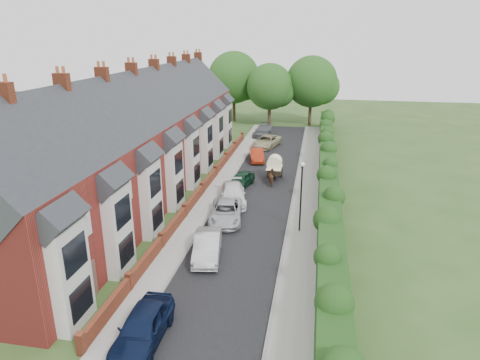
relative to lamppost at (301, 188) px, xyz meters
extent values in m
plane|color=#2D4C1E|center=(-3.40, -4.00, -3.30)|extent=(140.00, 140.00, 0.00)
cube|color=black|center=(-3.90, 7.00, -3.29)|extent=(6.00, 58.00, 0.02)
cube|color=gray|center=(0.20, 7.00, -3.24)|extent=(2.20, 58.00, 0.12)
cube|color=gray|center=(-7.75, 7.00, -3.24)|extent=(1.70, 58.00, 0.12)
cube|color=gray|center=(-0.85, 7.00, -3.23)|extent=(0.18, 58.00, 0.13)
cube|color=gray|center=(-6.95, 7.00, -3.23)|extent=(0.18, 58.00, 0.13)
cube|color=#193912|center=(2.00, 7.00, -2.05)|extent=(1.50, 58.00, 2.50)
cube|color=maroon|center=(-14.40, 6.00, -0.05)|extent=(8.00, 40.00, 6.50)
cube|color=#26292D|center=(-14.40, 6.00, 3.20)|extent=(8.00, 40.20, 8.00)
cube|color=silver|center=(-10.05, -12.10, -0.70)|extent=(0.70, 2.40, 5.20)
cube|color=black|center=(-9.68, -12.10, -1.90)|extent=(0.06, 1.80, 1.60)
cube|color=black|center=(-9.68, -12.10, 0.50)|extent=(0.06, 1.80, 1.60)
cube|color=#26292D|center=(-10.20, -12.10, 2.30)|extent=(1.70, 2.60, 1.70)
cube|color=#3F2D2D|center=(-10.36, -10.00, -2.25)|extent=(0.08, 0.90, 2.10)
cube|color=silver|center=(-10.35, -10.10, 1.10)|extent=(0.12, 1.20, 1.60)
cube|color=silver|center=(-10.05, -7.10, -0.70)|extent=(0.70, 2.40, 5.20)
cube|color=black|center=(-9.68, -7.10, -1.90)|extent=(0.06, 1.80, 1.60)
cube|color=black|center=(-9.68, -7.10, 0.50)|extent=(0.06, 1.80, 1.60)
cube|color=#26292D|center=(-10.20, -7.10, 2.30)|extent=(1.70, 2.60, 1.70)
cube|color=#3F2D2D|center=(-10.36, -5.00, -2.25)|extent=(0.08, 0.90, 2.10)
cube|color=silver|center=(-10.35, -5.10, 1.10)|extent=(0.12, 1.20, 1.60)
cube|color=silver|center=(-10.05, -2.10, -0.70)|extent=(0.70, 2.40, 5.20)
cube|color=black|center=(-9.68, -2.10, -1.90)|extent=(0.06, 1.80, 1.60)
cube|color=black|center=(-9.68, -2.10, 0.50)|extent=(0.06, 1.80, 1.60)
cube|color=#26292D|center=(-10.20, -2.10, 2.30)|extent=(1.70, 2.60, 1.70)
cube|color=#3F2D2D|center=(-10.36, 0.00, -2.25)|extent=(0.08, 0.90, 2.10)
cube|color=silver|center=(-10.35, -0.10, 1.10)|extent=(0.12, 1.20, 1.60)
cube|color=silver|center=(-10.05, 2.90, -0.70)|extent=(0.70, 2.40, 5.20)
cube|color=black|center=(-9.68, 2.90, -1.90)|extent=(0.06, 1.80, 1.60)
cube|color=black|center=(-9.68, 2.90, 0.50)|extent=(0.06, 1.80, 1.60)
cube|color=#26292D|center=(-10.20, 2.90, 2.30)|extent=(1.70, 2.60, 1.70)
cube|color=#3F2D2D|center=(-10.36, 5.00, -2.25)|extent=(0.08, 0.90, 2.10)
cube|color=silver|center=(-10.35, 4.90, 1.10)|extent=(0.12, 1.20, 1.60)
cube|color=silver|center=(-10.05, 7.90, -0.70)|extent=(0.70, 2.40, 5.20)
cube|color=black|center=(-9.68, 7.90, -1.90)|extent=(0.06, 1.80, 1.60)
cube|color=black|center=(-9.68, 7.90, 0.50)|extent=(0.06, 1.80, 1.60)
cube|color=#26292D|center=(-10.20, 7.90, 2.30)|extent=(1.70, 2.60, 1.70)
cube|color=#3F2D2D|center=(-10.36, 10.00, -2.25)|extent=(0.08, 0.90, 2.10)
cube|color=silver|center=(-10.35, 9.90, 1.10)|extent=(0.12, 1.20, 1.60)
cube|color=silver|center=(-10.05, 12.90, -0.70)|extent=(0.70, 2.40, 5.20)
cube|color=black|center=(-9.68, 12.90, -1.90)|extent=(0.06, 1.80, 1.60)
cube|color=black|center=(-9.68, 12.90, 0.50)|extent=(0.06, 1.80, 1.60)
cube|color=#26292D|center=(-10.20, 12.90, 2.30)|extent=(1.70, 2.60, 1.70)
cube|color=#3F2D2D|center=(-10.36, 15.00, -2.25)|extent=(0.08, 0.90, 2.10)
cube|color=silver|center=(-10.35, 14.90, 1.10)|extent=(0.12, 1.20, 1.60)
cube|color=silver|center=(-10.05, 17.90, -0.70)|extent=(0.70, 2.40, 5.20)
cube|color=black|center=(-9.68, 17.90, -1.90)|extent=(0.06, 1.80, 1.60)
cube|color=black|center=(-9.68, 17.90, 0.50)|extent=(0.06, 1.80, 1.60)
cube|color=#26292D|center=(-10.20, 17.90, 2.30)|extent=(1.70, 2.60, 1.70)
cube|color=#3F2D2D|center=(-10.36, 20.00, -2.25)|extent=(0.08, 0.90, 2.10)
cube|color=silver|center=(-10.35, 19.90, 1.10)|extent=(0.12, 1.20, 1.60)
cube|color=silver|center=(-10.05, 22.90, -0.70)|extent=(0.70, 2.40, 5.20)
cube|color=black|center=(-9.68, 22.90, -1.90)|extent=(0.06, 1.80, 1.60)
cube|color=black|center=(-9.68, 22.90, 0.50)|extent=(0.06, 1.80, 1.60)
cube|color=#26292D|center=(-10.20, 22.90, 2.30)|extent=(1.70, 2.60, 1.70)
cube|color=#3F2D2D|center=(-10.36, 25.00, -2.25)|extent=(0.08, 0.90, 2.10)
cube|color=silver|center=(-10.35, 24.90, 1.10)|extent=(0.12, 1.20, 1.60)
cube|color=brown|center=(-14.40, -9.00, 7.00)|extent=(0.90, 0.50, 1.60)
cylinder|color=brown|center=(-14.20, -9.00, 7.95)|extent=(0.20, 0.20, 0.50)
cube|color=brown|center=(-14.40, -4.00, 7.00)|extent=(0.90, 0.50, 1.60)
cylinder|color=brown|center=(-14.60, -4.00, 7.95)|extent=(0.20, 0.20, 0.50)
cylinder|color=brown|center=(-14.20, -4.00, 7.95)|extent=(0.20, 0.20, 0.50)
cube|color=brown|center=(-14.40, 1.00, 7.00)|extent=(0.90, 0.50, 1.60)
cylinder|color=brown|center=(-14.60, 1.00, 7.95)|extent=(0.20, 0.20, 0.50)
cylinder|color=brown|center=(-14.20, 1.00, 7.95)|extent=(0.20, 0.20, 0.50)
cube|color=brown|center=(-14.40, 6.00, 7.00)|extent=(0.90, 0.50, 1.60)
cylinder|color=brown|center=(-14.60, 6.00, 7.95)|extent=(0.20, 0.20, 0.50)
cylinder|color=brown|center=(-14.20, 6.00, 7.95)|extent=(0.20, 0.20, 0.50)
cube|color=brown|center=(-14.40, 11.00, 7.00)|extent=(0.90, 0.50, 1.60)
cylinder|color=brown|center=(-14.60, 11.00, 7.95)|extent=(0.20, 0.20, 0.50)
cylinder|color=brown|center=(-14.20, 11.00, 7.95)|extent=(0.20, 0.20, 0.50)
cube|color=brown|center=(-14.40, 16.00, 7.00)|extent=(0.90, 0.50, 1.60)
cylinder|color=brown|center=(-14.60, 16.00, 7.95)|extent=(0.20, 0.20, 0.50)
cylinder|color=brown|center=(-14.20, 16.00, 7.95)|extent=(0.20, 0.20, 0.50)
cube|color=brown|center=(-14.40, 21.00, 7.00)|extent=(0.90, 0.50, 1.60)
cylinder|color=brown|center=(-14.60, 21.00, 7.95)|extent=(0.20, 0.20, 0.50)
cylinder|color=brown|center=(-14.20, 21.00, 7.95)|extent=(0.20, 0.20, 0.50)
cube|color=brown|center=(-14.40, 26.00, 7.00)|extent=(0.90, 0.50, 1.60)
cylinder|color=brown|center=(-14.60, 26.00, 7.95)|extent=(0.20, 0.20, 0.50)
cylinder|color=brown|center=(-14.20, 26.00, 7.95)|extent=(0.20, 0.20, 0.50)
cube|color=brown|center=(-8.75, -11.50, -2.85)|extent=(0.30, 4.70, 0.90)
cube|color=brown|center=(-8.75, -6.50, -2.85)|extent=(0.30, 4.70, 0.90)
cube|color=brown|center=(-8.75, -1.50, -2.85)|extent=(0.30, 4.70, 0.90)
cube|color=brown|center=(-8.75, 3.50, -2.85)|extent=(0.30, 4.70, 0.90)
cube|color=brown|center=(-8.75, 8.50, -2.85)|extent=(0.30, 4.70, 0.90)
cube|color=brown|center=(-8.75, 13.50, -2.85)|extent=(0.30, 4.70, 0.90)
cube|color=brown|center=(-8.75, 18.50, -2.85)|extent=(0.30, 4.70, 0.90)
cube|color=brown|center=(-8.75, 23.50, -2.85)|extent=(0.30, 4.70, 0.90)
cube|color=brown|center=(-8.75, -14.00, -2.75)|extent=(0.35, 0.35, 1.10)
cube|color=brown|center=(-8.75, -9.00, -2.75)|extent=(0.35, 0.35, 1.10)
cube|color=brown|center=(-8.75, -4.00, -2.75)|extent=(0.35, 0.35, 1.10)
cube|color=brown|center=(-8.75, 1.00, -2.75)|extent=(0.35, 0.35, 1.10)
cube|color=brown|center=(-8.75, 6.00, -2.75)|extent=(0.35, 0.35, 1.10)
cube|color=brown|center=(-8.75, 11.00, -2.75)|extent=(0.35, 0.35, 1.10)
cube|color=brown|center=(-8.75, 16.00, -2.75)|extent=(0.35, 0.35, 1.10)
cube|color=brown|center=(-8.75, 21.00, -2.75)|extent=(0.35, 0.35, 1.10)
cube|color=brown|center=(-8.75, 26.00, -2.75)|extent=(0.35, 0.35, 1.10)
cylinder|color=black|center=(0.00, 0.00, -0.90)|extent=(0.12, 0.12, 4.80)
cylinder|color=black|center=(0.00, 0.00, 1.55)|extent=(0.20, 0.20, 0.10)
sphere|color=silver|center=(0.00, 0.00, 1.70)|extent=(0.32, 0.32, 0.32)
cylinder|color=#332316|center=(-6.40, 36.00, -0.92)|extent=(0.50, 0.50, 4.75)
sphere|color=#184A19|center=(-6.40, 36.00, 2.59)|extent=(6.80, 6.80, 6.80)
sphere|color=#184A19|center=(-5.04, 36.30, 1.93)|extent=(4.76, 4.76, 4.76)
cylinder|color=#332316|center=(-0.40, 38.00, -0.67)|extent=(0.50, 0.50, 5.25)
sphere|color=#184A19|center=(-0.40, 38.00, 3.21)|extent=(7.60, 7.60, 7.60)
sphere|color=#184A19|center=(1.12, 38.30, 2.48)|extent=(5.32, 5.32, 5.32)
cylinder|color=#332316|center=(-12.40, 39.00, -0.55)|extent=(0.50, 0.50, 5.50)
sphere|color=#184A19|center=(-12.40, 39.00, 3.52)|extent=(8.00, 8.00, 8.00)
sphere|color=#184A19|center=(-10.80, 39.30, 2.75)|extent=(5.60, 5.60, 5.60)
imported|color=black|center=(-6.40, -12.74, -2.50)|extent=(1.97, 4.71, 1.59)
imported|color=#B0B0B5|center=(-5.51, -4.60, -2.55)|extent=(2.32, 4.72, 1.49)
imported|color=#BABEC2|center=(-5.52, 1.00, -2.60)|extent=(2.97, 5.29, 1.40)
imported|color=white|center=(-5.73, 4.64, -2.57)|extent=(3.16, 5.35, 1.45)
imported|color=black|center=(-5.75, 8.60, -2.63)|extent=(2.35, 4.14, 1.33)
imported|color=#9C2711|center=(-5.54, 17.15, -2.62)|extent=(2.26, 4.29, 1.35)
imported|color=tan|center=(-5.20, 23.40, -2.59)|extent=(3.60, 5.56, 1.42)
imported|color=#575B5F|center=(-6.40, 29.00, -2.55)|extent=(2.55, 5.30, 1.49)
imported|color=#53341E|center=(-2.99, 9.54, -2.59)|extent=(1.20, 1.81, 1.41)
cube|color=black|center=(-2.99, 11.33, -2.39)|extent=(1.28, 2.13, 0.53)
cylinder|color=#F8F3C1|center=(-2.99, 11.33, -1.65)|extent=(1.38, 1.33, 1.38)
cube|color=#F8F3C1|center=(-2.99, 11.33, -2.13)|extent=(1.40, 2.18, 0.04)
cylinder|color=black|center=(-3.68, 11.96, -2.82)|extent=(0.09, 0.96, 0.96)
cylinder|color=black|center=(-2.30, 11.96, -2.82)|extent=(0.09, 0.96, 0.96)
cylinder|color=black|center=(-3.36, 10.15, -2.34)|extent=(0.06, 1.92, 0.06)
cylinder|color=black|center=(-2.62, 10.15, -2.34)|extent=(0.06, 1.92, 0.06)
camera|label=1|loc=(0.82, -27.75, 10.05)|focal=32.00mm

